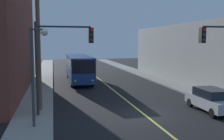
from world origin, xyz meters
The scene contains 10 objects.
ground_plane centered at (0.00, 0.00, 0.00)m, with size 120.00×120.00×0.00m, color black.
sidewalk_left centered at (-7.25, 10.00, 0.07)m, with size 2.50×90.00×0.15m, color gray.
sidewalk_right centered at (7.25, 10.00, 0.07)m, with size 2.50×90.00×0.15m, color gray.
lane_stripe_center centered at (0.00, 15.00, 0.01)m, with size 0.16×60.00×0.01m, color #D8CC4C.
building_right_warehouse centered at (14.49, 14.52, 3.50)m, with size 12.00×24.47×7.01m.
city_bus centered at (-2.83, 16.09, 1.82)m, with size 2.63×12.17×3.20m.
parked_car_silver centered at (4.86, -0.48, 0.84)m, with size 1.92×4.45×1.62m.
utility_pole_near centered at (-6.87, 2.08, 5.82)m, with size 2.40×0.28×10.32m.
traffic_signal_left_corner centered at (-5.41, 0.73, 4.30)m, with size 3.75×0.48×6.00m.
street_lamp_left centered at (-6.83, -1.63, 3.74)m, with size 0.98×0.40×5.50m.
Camera 1 is at (-5.92, -16.51, 4.85)m, focal length 41.93 mm.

